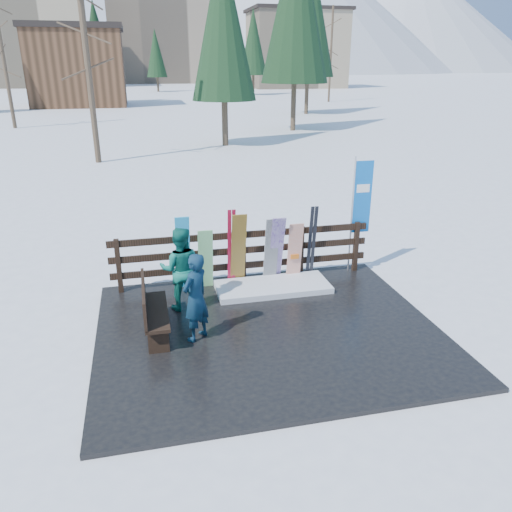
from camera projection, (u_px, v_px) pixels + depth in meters
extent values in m
plane|color=white|center=(268.00, 333.00, 8.96)|extent=(700.00, 700.00, 0.00)
cube|color=black|center=(268.00, 331.00, 8.94)|extent=(6.00, 5.00, 0.08)
cube|color=black|center=(119.00, 266.00, 10.17)|extent=(0.10, 0.10, 1.15)
cube|color=black|center=(183.00, 261.00, 10.45)|extent=(0.10, 0.10, 1.15)
cube|color=black|center=(243.00, 256.00, 10.72)|extent=(0.10, 0.10, 1.15)
cube|color=black|center=(301.00, 251.00, 10.99)|extent=(0.10, 0.10, 1.15)
cube|color=black|center=(356.00, 246.00, 11.27)|extent=(0.10, 0.10, 1.15)
cube|color=black|center=(243.00, 265.00, 10.80)|extent=(5.60, 0.05, 0.14)
cube|color=black|center=(243.00, 250.00, 10.68)|extent=(5.60, 0.05, 0.14)
cube|color=black|center=(243.00, 235.00, 10.55)|extent=(5.60, 0.05, 0.14)
cube|color=white|center=(273.00, 287.00, 10.47)|extent=(2.36, 1.00, 0.12)
cube|color=black|center=(156.00, 311.00, 8.58)|extent=(0.40, 1.50, 0.06)
cube|color=black|center=(159.00, 340.00, 8.11)|extent=(0.34, 0.06, 0.45)
cube|color=black|center=(155.00, 308.00, 9.21)|extent=(0.34, 0.06, 0.45)
cube|color=black|center=(144.00, 298.00, 8.44)|extent=(0.05, 1.50, 0.50)
cube|color=#2AB8F6|center=(183.00, 253.00, 10.16)|extent=(0.28, 0.36, 1.64)
cube|color=white|center=(206.00, 259.00, 10.31)|extent=(0.30, 0.24, 1.31)
cube|color=#FFB031|center=(238.00, 249.00, 10.40)|extent=(0.31, 0.40, 1.62)
cube|color=silver|center=(276.00, 249.00, 10.60)|extent=(0.29, 0.42, 1.50)
cube|color=black|center=(271.00, 250.00, 10.58)|extent=(0.29, 0.30, 1.46)
cube|color=silver|center=(295.00, 252.00, 10.72)|extent=(0.31, 0.21, 1.31)
cube|color=#AB1533|center=(229.00, 248.00, 10.42)|extent=(0.07, 0.21, 1.69)
cube|color=#AB1533|center=(234.00, 247.00, 10.44)|extent=(0.07, 0.21, 1.69)
cube|color=black|center=(310.00, 242.00, 10.80)|extent=(0.08, 0.23, 1.65)
cube|color=black|center=(314.00, 242.00, 10.82)|extent=(0.08, 0.23, 1.65)
cylinder|color=silver|center=(352.00, 215.00, 11.02)|extent=(0.04, 0.04, 2.60)
cube|color=blue|center=(362.00, 197.00, 10.93)|extent=(0.42, 0.02, 1.60)
imported|color=#0D3445|center=(196.00, 297.00, 8.34)|extent=(0.67, 0.66, 1.56)
imported|color=#12695A|center=(181.00, 269.00, 9.41)|extent=(0.88, 0.74, 1.63)
cube|color=tan|center=(29.00, 40.00, 101.08)|extent=(22.00, 14.00, 18.00)
cube|color=gray|center=(163.00, 36.00, 124.43)|extent=(26.00, 16.00, 22.00)
cube|color=tan|center=(296.00, 51.00, 99.10)|extent=(18.00, 12.00, 14.00)
cube|color=black|center=(297.00, 10.00, 96.47)|extent=(18.90, 12.60, 0.60)
cube|color=brown|center=(78.00, 69.00, 55.83)|extent=(10.00, 8.00, 8.00)
cube|color=black|center=(73.00, 27.00, 54.28)|extent=(10.50, 8.40, 0.60)
cylinder|color=#382B1E|center=(85.00, 43.00, 22.54)|extent=(0.28, 0.28, 10.76)
cone|color=black|center=(223.00, 52.00, 27.74)|extent=(3.69, 3.69, 10.26)
cone|color=black|center=(295.00, 32.00, 33.95)|extent=(4.70, 4.70, 13.04)
cylinder|color=#382B1E|center=(3.00, 56.00, 35.74)|extent=(0.28, 0.28, 10.08)
cone|color=black|center=(309.00, 38.00, 45.83)|extent=(4.87, 4.87, 13.53)
cylinder|color=#382B1E|center=(331.00, 55.00, 61.58)|extent=(0.28, 0.28, 11.09)
cone|color=black|center=(98.00, 55.00, 60.23)|extent=(4.01, 4.01, 11.14)
cone|color=black|center=(253.00, 54.00, 75.65)|extent=(4.23, 4.23, 11.75)
cone|color=black|center=(156.00, 62.00, 84.91)|extent=(3.46, 3.46, 9.62)
cone|color=white|center=(286.00, 0.00, 295.28)|extent=(200.00, 200.00, 80.00)
cone|color=white|center=(407.00, 15.00, 334.19)|extent=(180.00, 180.00, 70.00)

